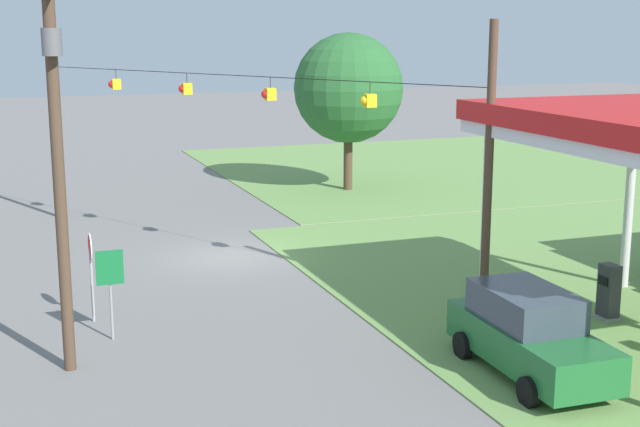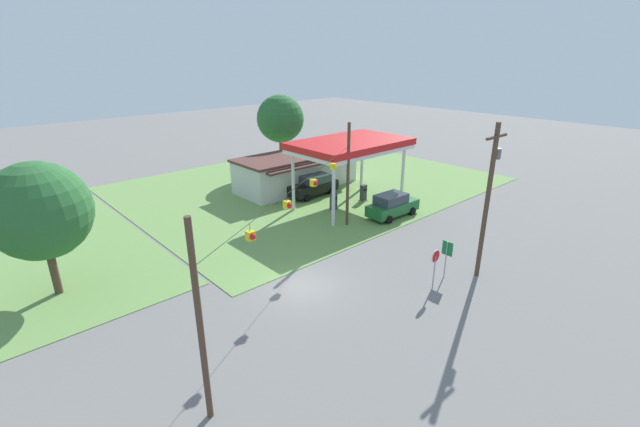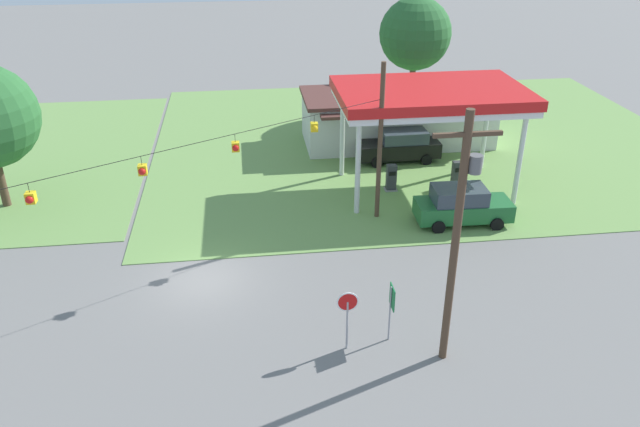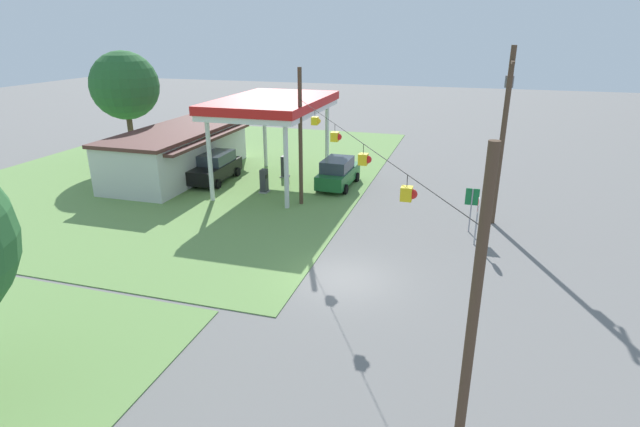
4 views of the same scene
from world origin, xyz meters
name	(u,v)px [view 4 (image 4 of 4)]	position (x,y,z in m)	size (l,w,h in m)	color
ground_plane	(345,279)	(0.00, 0.00, 0.00)	(160.00, 160.00, 0.00)	slate
grass_verge_station_corner	(193,169)	(14.23, 15.74, 0.02)	(36.00, 28.00, 0.04)	#6B934C
gas_station_canopy	(273,106)	(12.23, 8.08, 5.44)	(10.14, 6.41, 5.96)	silver
gas_station_store	(178,152)	(12.46, 15.72, 1.73)	(12.69, 5.88, 3.43)	silver
fuel_pump_near	(264,182)	(10.31, 8.08, 0.75)	(0.71, 0.56, 1.59)	gray
fuel_pump_far	(285,167)	(14.16, 8.08, 0.75)	(0.71, 0.56, 1.59)	gray
car_at_pumps_front	(338,173)	(12.97, 3.75, 1.02)	(4.90, 2.21, 2.02)	#1E602D
car_at_pumps_rear	(216,167)	(11.86, 12.41, 1.03)	(5.18, 2.20, 2.02)	black
stop_sign_roadside	(478,211)	(5.49, -5.32, 1.81)	(0.80, 0.08, 2.50)	#99999E
route_sign	(472,201)	(7.20, -5.02, 1.71)	(0.10, 0.70, 2.40)	gray
utility_pole_main	(504,128)	(8.97, -6.24, 5.29)	(2.20, 0.44, 9.45)	#4C3828
signal_span_gantry	(347,180)	(0.00, -0.01, 4.48)	(17.92, 10.24, 8.19)	#4C3828
tree_behind_station	(125,86)	(14.96, 21.50, 6.06)	(5.25, 5.25, 8.71)	#4C3828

